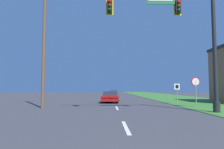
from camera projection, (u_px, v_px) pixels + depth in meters
name	position (u px, v px, depth m)	size (l,w,h in m)	color
grass_verge_right	(177.00, 98.00, 32.35)	(10.00, 110.00, 0.04)	#38752D
road_center_line	(114.00, 102.00, 24.14)	(0.16, 34.80, 0.01)	silver
signal_mast	(187.00, 33.00, 13.36)	(8.30, 0.47, 8.77)	#232326
car_ahead	(111.00, 97.00, 22.87)	(2.13, 4.55, 1.19)	black
far_car	(113.00, 92.00, 49.82)	(1.82, 4.44, 1.19)	black
stop_sign	(196.00, 85.00, 16.84)	(0.76, 0.07, 2.50)	gray
route_sign_post	(177.00, 89.00, 20.17)	(0.55, 0.06, 2.03)	gray
utility_pole_near	(44.00, 40.00, 16.55)	(1.80, 0.26, 10.91)	brown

